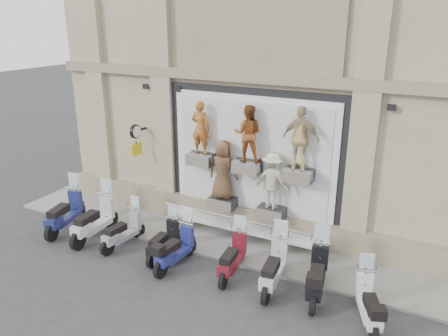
{
  "coord_description": "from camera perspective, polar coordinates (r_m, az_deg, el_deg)",
  "views": [
    {
      "loc": [
        4.89,
        -8.36,
        6.44
      ],
      "look_at": [
        -0.4,
        1.9,
        2.43
      ],
      "focal_mm": 35.0,
      "sensor_mm": 36.0,
      "label": 1
    }
  ],
  "objects": [
    {
      "name": "ground",
      "position": [
        11.63,
        -2.61,
        -14.5
      ],
      "size": [
        90.0,
        90.0,
        0.0
      ],
      "primitive_type": "plane",
      "color": "#313134",
      "rests_on": "ground"
    },
    {
      "name": "scooter_c",
      "position": [
        13.17,
        -13.15,
        -7.2
      ],
      "size": [
        0.68,
        1.78,
        1.41
      ],
      "primitive_type": null,
      "rotation": [
        0.0,
        0.0,
        -0.1
      ],
      "color": "gray",
      "rests_on": "ground"
    },
    {
      "name": "sidewalk",
      "position": [
        13.2,
        1.99,
        -9.87
      ],
      "size": [
        16.0,
        2.2,
        0.08
      ],
      "primitive_type": "cube",
      "color": "gray",
      "rests_on": "ground"
    },
    {
      "name": "scooter_h",
      "position": [
        10.89,
        12.13,
        -12.51
      ],
      "size": [
        0.91,
        2.05,
        1.61
      ],
      "primitive_type": null,
      "rotation": [
        0.0,
        0.0,
        0.17
      ],
      "color": "black",
      "rests_on": "ground"
    },
    {
      "name": "building",
      "position": [
        16.12,
        10.1,
        17.31
      ],
      "size": [
        14.0,
        8.6,
        12.0
      ],
      "primitive_type": null,
      "color": "tan",
      "rests_on": "ground"
    },
    {
      "name": "scooter_a",
      "position": [
        14.62,
        -20.17,
        -4.61
      ],
      "size": [
        1.05,
        2.16,
        1.69
      ],
      "primitive_type": null,
      "rotation": [
        0.0,
        0.0,
        0.22
      ],
      "color": "navy",
      "rests_on": "ground"
    },
    {
      "name": "clock_sign_bracket",
      "position": [
        14.41,
        -11.42,
        4.14
      ],
      "size": [
        0.1,
        0.8,
        1.02
      ],
      "color": "black",
      "rests_on": "ground"
    },
    {
      "name": "scooter_i",
      "position": [
        10.36,
        18.5,
        -15.56
      ],
      "size": [
        1.13,
        1.82,
        1.43
      ],
      "primitive_type": null,
      "rotation": [
        0.0,
        0.0,
        0.38
      ],
      "color": "silver",
      "rests_on": "ground"
    },
    {
      "name": "guard_rail",
      "position": [
        12.92,
        1.82,
        -8.41
      ],
      "size": [
        5.06,
        0.1,
        0.93
      ],
      "primitive_type": null,
      "color": "#9EA0A5",
      "rests_on": "ground"
    },
    {
      "name": "scooter_e",
      "position": [
        11.93,
        -6.39,
        -9.53
      ],
      "size": [
        0.64,
        1.85,
        1.48
      ],
      "primitive_type": null,
      "rotation": [
        0.0,
        0.0,
        -0.06
      ],
      "color": "navy",
      "rests_on": "ground"
    },
    {
      "name": "scooter_f",
      "position": [
        11.49,
        1.12,
        -10.67
      ],
      "size": [
        0.71,
        1.84,
        1.46
      ],
      "primitive_type": null,
      "rotation": [
        0.0,
        0.0,
        0.11
      ],
      "color": "#5B0F1A",
      "rests_on": "ground"
    },
    {
      "name": "scooter_g",
      "position": [
        11.03,
        6.55,
        -11.83
      ],
      "size": [
        0.8,
        2.0,
        1.58
      ],
      "primitive_type": null,
      "rotation": [
        0.0,
        0.0,
        0.12
      ],
      "color": "#AEB0B5",
      "rests_on": "ground"
    },
    {
      "name": "scooter_d",
      "position": [
        12.43,
        -7.92,
        -8.59
      ],
      "size": [
        0.6,
        1.74,
        1.39
      ],
      "primitive_type": null,
      "rotation": [
        0.0,
        0.0,
        0.06
      ],
      "color": "black",
      "rests_on": "ground"
    },
    {
      "name": "shop_vitrine",
      "position": [
        12.76,
        3.67,
        0.61
      ],
      "size": [
        5.6,
        0.83,
        4.3
      ],
      "color": "black",
      "rests_on": "ground"
    },
    {
      "name": "scooter_b",
      "position": [
        13.8,
        -16.69,
        -5.59
      ],
      "size": [
        0.74,
        2.14,
        1.71
      ],
      "primitive_type": null,
      "rotation": [
        0.0,
        0.0,
        0.06
      ],
      "color": "#BCBDC2",
      "rests_on": "ground"
    }
  ]
}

